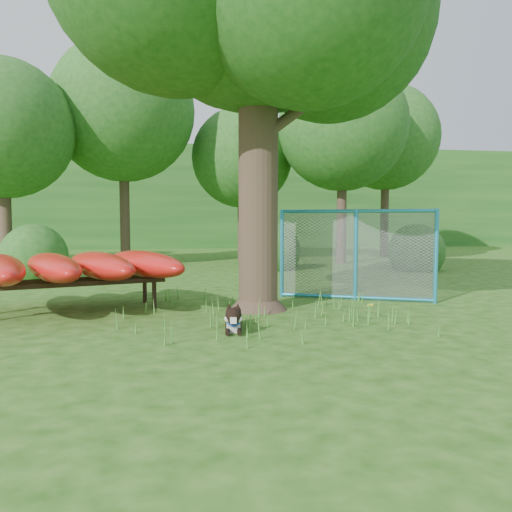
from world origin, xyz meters
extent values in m
plane|color=#214F0F|center=(0.00, 0.00, 0.00)|extent=(80.00, 80.00, 0.00)
cylinder|color=#3E2C21|center=(0.32, 1.75, 2.73)|extent=(0.71, 0.71, 5.45)
cone|color=#3E2C21|center=(0.32, 1.75, 0.27)|extent=(1.07, 1.07, 0.55)
sphere|color=#194B15|center=(1.84, 2.43, 5.45)|extent=(3.92, 3.92, 3.92)
cylinder|color=#3E2C21|center=(0.98, 1.76, 3.49)|extent=(1.51, 0.74, 1.16)
cylinder|color=#3E2C21|center=(-0.22, 1.95, 3.92)|extent=(1.21, 0.77, 1.11)
cylinder|color=#706354|center=(0.19, 1.57, 0.67)|extent=(0.16, 0.16, 1.33)
cylinder|color=#706354|center=(0.19, 1.57, 1.13)|extent=(0.36, 0.21, 0.07)
cylinder|color=black|center=(-1.52, 2.18, 0.25)|extent=(0.10, 0.10, 0.49)
cylinder|color=black|center=(-1.73, 2.84, 0.25)|extent=(0.10, 0.10, 0.49)
cube|color=black|center=(-2.74, 1.79, 0.51)|extent=(2.85, 0.98, 0.08)
cube|color=black|center=(-2.96, 2.45, 0.51)|extent=(2.85, 0.98, 0.08)
ellipsoid|color=red|center=(-3.98, 1.76, 0.79)|extent=(1.74, 3.01, 0.47)
ellipsoid|color=red|center=(-3.23, 2.00, 0.79)|extent=(1.83, 2.99, 0.47)
ellipsoid|color=red|center=(-2.47, 2.24, 0.79)|extent=(1.91, 2.97, 0.47)
ellipsoid|color=red|center=(-1.72, 2.48, 0.79)|extent=(1.99, 2.94, 0.47)
cube|color=black|center=(-0.29, 0.23, 0.11)|extent=(0.30, 0.65, 0.21)
cube|color=silver|center=(-0.32, -0.03, 0.10)|extent=(0.21, 0.15, 0.20)
sphere|color=black|center=(-0.34, -0.19, 0.27)|extent=(0.23, 0.23, 0.23)
cube|color=silver|center=(-0.35, -0.30, 0.23)|extent=(0.10, 0.13, 0.08)
sphere|color=silver|center=(-0.41, -0.20, 0.23)|extent=(0.11, 0.11, 0.11)
sphere|color=silver|center=(-0.27, -0.22, 0.23)|extent=(0.11, 0.11, 0.11)
cone|color=black|center=(-0.40, -0.15, 0.39)|extent=(0.11, 0.12, 0.11)
cone|color=black|center=(-0.27, -0.16, 0.39)|extent=(0.09, 0.10, 0.11)
cylinder|color=black|center=(-0.42, -0.16, 0.04)|extent=(0.09, 0.27, 0.06)
cylinder|color=black|center=(-0.26, -0.18, 0.04)|extent=(0.09, 0.27, 0.06)
sphere|color=black|center=(-0.21, 0.57, 0.20)|extent=(0.14, 0.14, 0.14)
torus|color=blue|center=(-0.33, -0.12, 0.21)|extent=(0.23, 0.09, 0.22)
cylinder|color=#2996C2|center=(1.05, 3.16, 0.91)|extent=(0.11, 0.11, 1.82)
cylinder|color=#2996C2|center=(2.43, 2.52, 0.91)|extent=(0.11, 0.11, 1.82)
cylinder|color=#2996C2|center=(3.81, 1.88, 0.91)|extent=(0.11, 0.11, 1.82)
cylinder|color=#2996C2|center=(2.43, 2.52, 1.78)|extent=(2.78, 1.34, 0.07)
cylinder|color=#2996C2|center=(2.43, 2.52, 0.05)|extent=(2.78, 1.34, 0.07)
plane|color=slate|center=(2.43, 2.52, 0.91)|extent=(2.75, 1.28, 3.04)
cylinder|color=#4A9530|center=(2.06, 0.79, 0.10)|extent=(0.02, 0.02, 0.19)
sphere|color=yellow|center=(2.06, 0.79, 0.19)|extent=(0.03, 0.03, 0.03)
sphere|color=yellow|center=(2.10, 0.81, 0.20)|extent=(0.03, 0.03, 0.03)
sphere|color=yellow|center=(2.03, 0.83, 0.18)|extent=(0.03, 0.03, 0.03)
sphere|color=yellow|center=(2.07, 0.76, 0.19)|extent=(0.03, 0.03, 0.03)
sphere|color=yellow|center=(2.03, 0.78, 0.20)|extent=(0.03, 0.03, 0.03)
cylinder|color=#3E2C21|center=(-6.50, 10.00, 2.10)|extent=(0.36, 0.36, 4.20)
sphere|color=#225B1D|center=(-6.50, 10.00, 4.50)|extent=(4.40, 4.40, 4.40)
cylinder|color=#3E2C21|center=(-3.00, 12.00, 2.62)|extent=(0.36, 0.36, 5.25)
sphere|color=#225B1D|center=(-3.00, 12.00, 5.62)|extent=(5.20, 5.20, 5.20)
cylinder|color=#3E2C21|center=(1.50, 13.00, 1.92)|extent=(0.36, 0.36, 3.85)
sphere|color=#225B1D|center=(1.50, 13.00, 4.12)|extent=(4.00, 4.00, 4.00)
cylinder|color=#3E2C21|center=(5.00, 11.00, 2.38)|extent=(0.36, 0.36, 4.76)
sphere|color=#225B1D|center=(5.00, 11.00, 5.10)|extent=(4.80, 4.80, 4.80)
cylinder|color=#3E2C21|center=(8.00, 14.00, 2.45)|extent=(0.36, 0.36, 4.90)
sphere|color=#225B1D|center=(8.00, 14.00, 5.25)|extent=(4.60, 4.60, 4.60)
sphere|color=#225B1D|center=(-5.00, 7.50, 0.00)|extent=(1.80, 1.80, 1.80)
sphere|color=#225B1D|center=(6.50, 8.00, 0.00)|extent=(1.80, 1.80, 1.80)
sphere|color=#225B1D|center=(2.00, 9.00, 0.00)|extent=(1.80, 1.80, 1.80)
cube|color=#225B1D|center=(0.00, 28.00, 3.00)|extent=(80.00, 12.00, 6.00)
camera|label=1|loc=(-1.10, -7.00, 1.58)|focal=35.00mm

